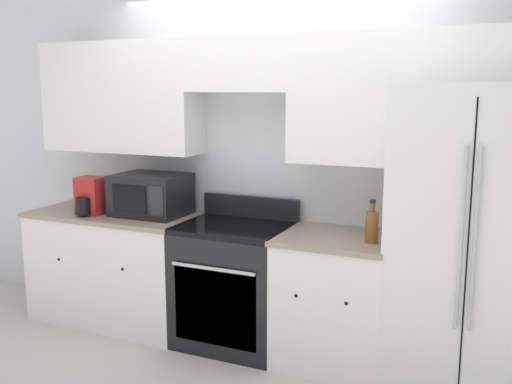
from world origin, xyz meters
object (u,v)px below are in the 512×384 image
at_px(oven_range, 235,284).
at_px(refrigerator, 472,239).
at_px(microwave, 151,195).
at_px(bottle, 372,226).

xyz_separation_m(oven_range, refrigerator, (1.57, 0.08, 0.48)).
bearing_deg(refrigerator, microwave, -179.33).
height_order(refrigerator, bottle, refrigerator).
bearing_deg(oven_range, microwave, 175.97).
bearing_deg(oven_range, bottle, -4.03).
xyz_separation_m(refrigerator, microwave, (-2.30, -0.03, 0.11)).
distance_m(oven_range, refrigerator, 1.65).
distance_m(refrigerator, bottle, 0.60).
xyz_separation_m(microwave, bottle, (1.72, -0.12, -0.05)).
bearing_deg(bottle, oven_range, 175.97).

